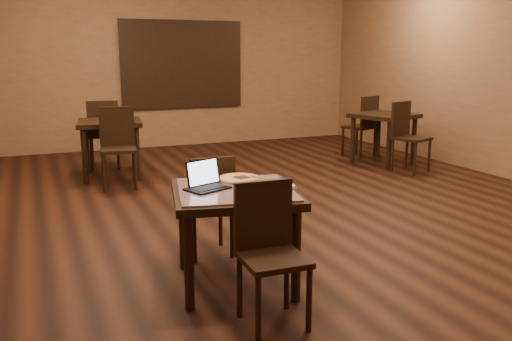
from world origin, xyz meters
name	(u,v)px	position (x,y,z in m)	size (l,w,h in m)	color
ground	(261,217)	(0.00, 0.00, 0.00)	(10.00, 10.00, 0.00)	black
wall_back	(156,67)	(0.00, 5.00, 1.50)	(8.00, 0.02, 3.00)	#956C4B
mural	(182,65)	(0.50, 4.96, 1.55)	(2.34, 0.05, 1.64)	#275890
tiled_table	(235,202)	(-0.87, -1.53, 0.66)	(1.09, 1.09, 0.76)	black
chair_main_near	(269,244)	(-0.87, -2.15, 0.53)	(0.42, 0.42, 0.94)	black
chair_main_far	(210,201)	(-0.88, -0.91, 0.51)	(0.41, 0.41, 0.91)	black
laptop	(206,181)	(-1.07, -1.43, 0.82)	(0.36, 0.34, 0.21)	black
plate	(272,190)	(-0.65, -1.71, 0.77)	(0.26, 0.26, 0.01)	white
pizza_slice	(272,188)	(-0.65, -1.71, 0.79)	(0.19, 0.19, 0.02)	beige
pizza_pan	(239,180)	(-0.75, -1.29, 0.77)	(0.35, 0.35, 0.01)	silver
pizza_whole	(239,178)	(-0.75, -1.29, 0.78)	(0.33, 0.33, 0.02)	beige
spatula	(242,177)	(-0.73, -1.31, 0.79)	(0.11, 0.27, 0.01)	silver
napkin_roll	(291,185)	(-0.47, -1.67, 0.78)	(0.06, 0.17, 0.04)	white
other_table_a	(384,122)	(3.00, 1.97, 0.67)	(1.10, 1.10, 0.81)	black
other_table_a_chair_near	(407,132)	(2.97, 1.36, 0.59)	(0.58, 0.58, 1.05)	black
other_table_a_chair_far	(364,123)	(3.03, 2.59, 0.59)	(0.58, 0.58, 1.05)	black
other_table_b	(110,130)	(-1.21, 2.66, 0.68)	(0.99, 0.99, 0.82)	black
other_table_b_chair_near	(118,142)	(-1.20, 2.04, 0.60)	(0.52, 0.52, 1.06)	black
other_table_b_chair_far	(104,130)	(-1.23, 3.28, 0.60)	(0.52, 0.52, 1.06)	black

